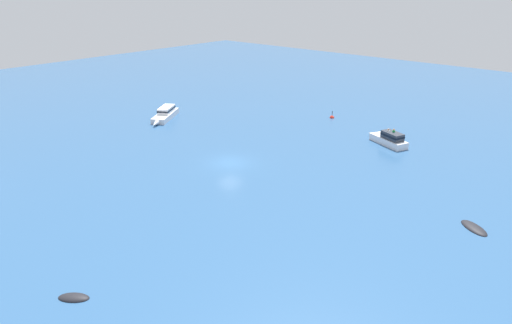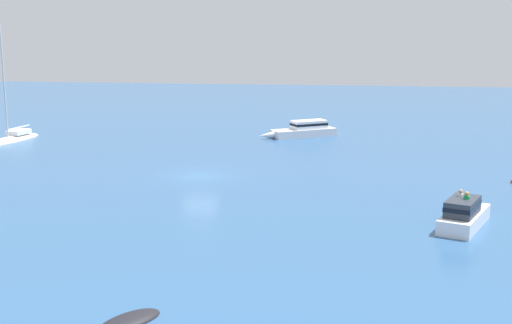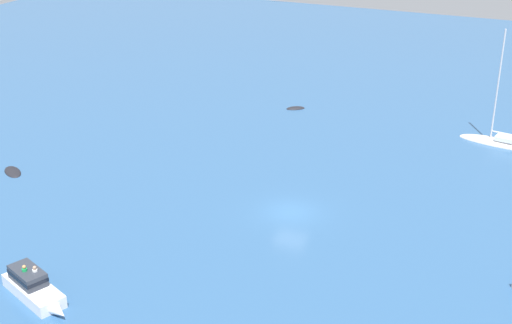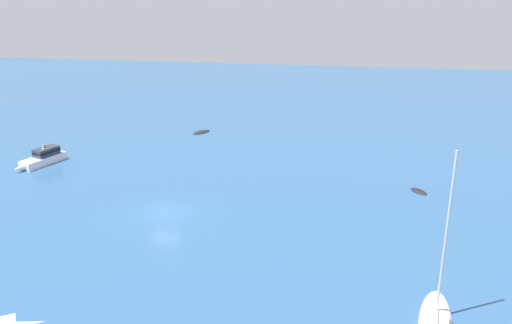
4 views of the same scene
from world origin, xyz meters
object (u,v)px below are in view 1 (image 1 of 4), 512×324
Objects in this scene: cabin_cruiser at (389,139)px; channel_buoy at (332,118)px; motor_cruiser at (165,114)px; tender at (74,298)px; rib at (474,228)px.

cabin_cruiser is 4.52× the size of channel_buoy.
motor_cruiser is 5.50× the size of channel_buoy.
cabin_cruiser reaches higher than motor_cruiser.
cabin_cruiser is 2.84× the size of tender.
rib is (-44.56, 3.38, -0.67)m from motor_cruiser.
cabin_cruiser is at bearing -128.77° from tender.
rib is at bearing 157.37° from cabin_cruiser.
tender is at bearing 11.55° from motor_cruiser.
tender is at bearing 109.36° from cabin_cruiser.
channel_buoy reaches higher than rib.
cabin_cruiser is at bearing 78.21° from motor_cruiser.
rib is at bearing -158.41° from tender.
channel_buoy is at bearing 99.52° from motor_cruiser.
cabin_cruiser is at bearing 169.72° from rib.
motor_cruiser is at bearing 41.59° from channel_buoy.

